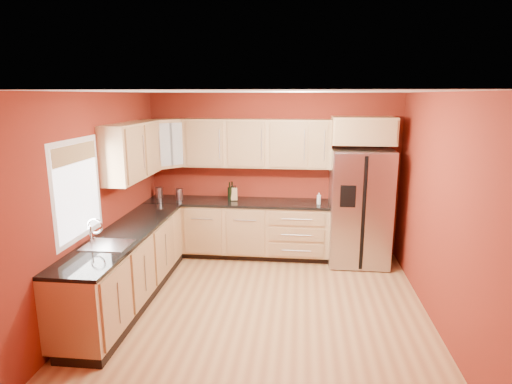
{
  "coord_description": "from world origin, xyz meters",
  "views": [
    {
      "loc": [
        0.45,
        -4.83,
        2.57
      ],
      "look_at": [
        -0.17,
        0.9,
        1.25
      ],
      "focal_mm": 30.0,
      "sensor_mm": 36.0,
      "label": 1
    }
  ],
  "objects_px": {
    "refrigerator": "(359,207)",
    "knife_block": "(234,194)",
    "wine_bottle_a": "(230,191)",
    "soap_dispenser": "(319,199)",
    "canister_left": "(179,194)"
  },
  "relations": [
    {
      "from": "refrigerator",
      "to": "soap_dispenser",
      "type": "xyz_separation_m",
      "value": [
        -0.62,
        -0.0,
        0.12
      ]
    },
    {
      "from": "refrigerator",
      "to": "wine_bottle_a",
      "type": "xyz_separation_m",
      "value": [
        -2.02,
        0.07,
        0.18
      ]
    },
    {
      "from": "canister_left",
      "to": "wine_bottle_a",
      "type": "bearing_deg",
      "value": 2.24
    },
    {
      "from": "canister_left",
      "to": "knife_block",
      "type": "distance_m",
      "value": 0.88
    },
    {
      "from": "refrigerator",
      "to": "wine_bottle_a",
      "type": "relative_size",
      "value": 5.89
    },
    {
      "from": "refrigerator",
      "to": "knife_block",
      "type": "relative_size",
      "value": 8.84
    },
    {
      "from": "canister_left",
      "to": "refrigerator",
      "type": "bearing_deg",
      "value": -0.73
    },
    {
      "from": "refrigerator",
      "to": "knife_block",
      "type": "distance_m",
      "value": 1.97
    },
    {
      "from": "refrigerator",
      "to": "soap_dispenser",
      "type": "distance_m",
      "value": 0.63
    },
    {
      "from": "refrigerator",
      "to": "canister_left",
      "type": "relative_size",
      "value": 9.64
    },
    {
      "from": "canister_left",
      "to": "knife_block",
      "type": "xyz_separation_m",
      "value": [
        0.87,
        0.07,
        0.01
      ]
    },
    {
      "from": "wine_bottle_a",
      "to": "soap_dispenser",
      "type": "relative_size",
      "value": 1.69
    },
    {
      "from": "refrigerator",
      "to": "soap_dispenser",
      "type": "height_order",
      "value": "refrigerator"
    },
    {
      "from": "soap_dispenser",
      "to": "canister_left",
      "type": "bearing_deg",
      "value": 178.98
    },
    {
      "from": "refrigerator",
      "to": "wine_bottle_a",
      "type": "bearing_deg",
      "value": 178.08
    }
  ]
}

